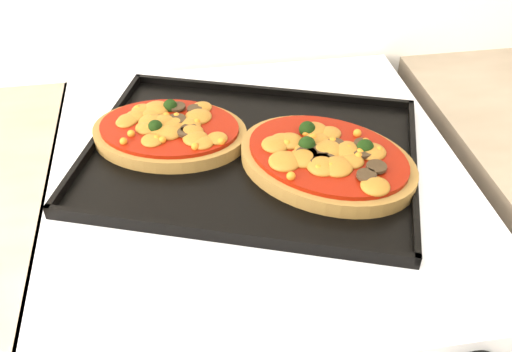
{
  "coord_description": "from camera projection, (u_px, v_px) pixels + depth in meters",
  "views": [
    {
      "loc": [
        -0.13,
        1.06,
        1.42
      ],
      "look_at": [
        -0.04,
        1.66,
        0.92
      ],
      "focal_mm": 40.0,
      "sensor_mm": 36.0,
      "label": 1
    }
  ],
  "objects": [
    {
      "name": "pizza_right",
      "position": [
        327.0,
        158.0,
        0.78
      ],
      "size": [
        0.31,
        0.3,
        0.04
      ],
      "primitive_type": null,
      "rotation": [
        0.0,
        0.0,
        -0.69
      ],
      "color": "olive",
      "rests_on": "baking_tray"
    },
    {
      "name": "pizza_left",
      "position": [
        170.0,
        131.0,
        0.84
      ],
      "size": [
        0.26,
        0.22,
        0.03
      ],
      "primitive_type": null,
      "rotation": [
        0.0,
        0.0,
        -0.28
      ],
      "color": "olive",
      "rests_on": "baking_tray"
    },
    {
      "name": "stove",
      "position": [
        256.0,
        347.0,
        1.11
      ],
      "size": [
        0.6,
        0.6,
        0.91
      ],
      "primitive_type": "cube",
      "color": "silver",
      "rests_on": "floor"
    },
    {
      "name": "baking_tray",
      "position": [
        251.0,
        153.0,
        0.82
      ],
      "size": [
        0.56,
        0.48,
        0.02
      ],
      "primitive_type": "cube",
      "rotation": [
        0.0,
        0.0,
        -0.34
      ],
      "color": "black",
      "rests_on": "stove"
    }
  ]
}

